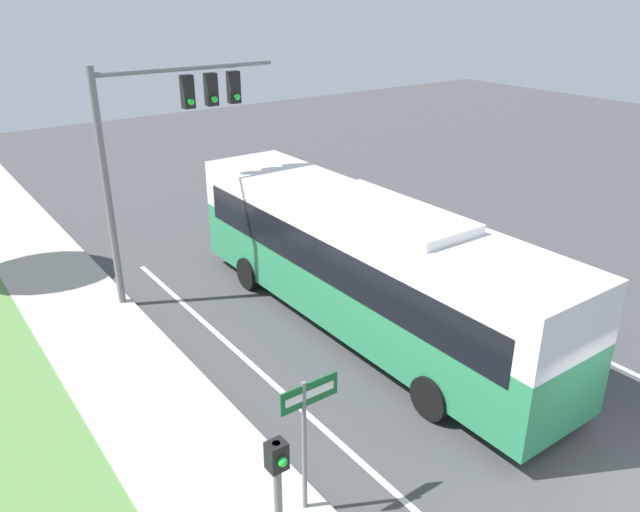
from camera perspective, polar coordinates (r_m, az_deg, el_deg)
bus at (r=16.13m, az=3.88°, el=-0.21°), size 2.75×12.44×3.70m
signal_gantry at (r=17.96m, az=-14.05°, el=11.10°), size 5.34×0.41×6.70m
pedestrian_signal at (r=9.55m, az=-3.86°, el=-20.55°), size 0.28×0.34×2.69m
street_sign at (r=10.62m, az=-1.23°, el=-15.13°), size 1.11×0.08×2.71m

